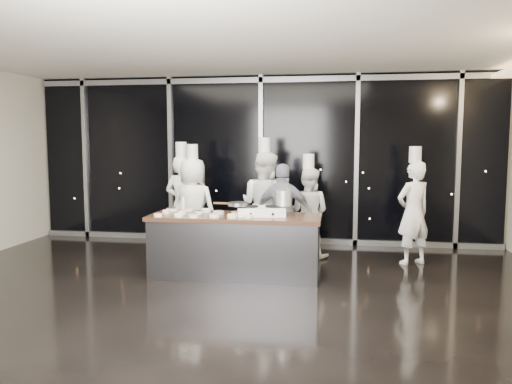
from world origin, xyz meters
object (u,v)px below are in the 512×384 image
(chef_right, at_px, (308,212))
(chef_side, at_px, (413,212))
(stove, at_px, (262,211))
(demo_counter, at_px, (235,246))
(chef_left, at_px, (193,206))
(frying_pan, at_px, (238,204))
(chef_center, at_px, (264,204))
(stock_pot, at_px, (284,198))
(guest, at_px, (283,213))
(chef_far_left, at_px, (182,203))

(chef_right, relative_size, chef_side, 0.93)
(chef_right, bearing_deg, stove, 80.91)
(demo_counter, distance_m, chef_left, 1.57)
(frying_pan, height_order, chef_left, chef_left)
(demo_counter, bearing_deg, frying_pan, -34.01)
(demo_counter, bearing_deg, chef_right, 55.26)
(chef_left, bearing_deg, chef_center, -164.93)
(chef_center, bearing_deg, stove, 118.71)
(chef_side, bearing_deg, chef_left, -31.59)
(stock_pot, height_order, chef_side, chef_side)
(frying_pan, bearing_deg, stove, 1.13)
(frying_pan, height_order, chef_center, chef_center)
(demo_counter, distance_m, chef_right, 1.73)
(frying_pan, bearing_deg, guest, 52.82)
(stock_pot, xyz_separation_m, chef_side, (1.96, 1.08, -0.30))
(chef_left, bearing_deg, stove, 150.22)
(chef_far_left, xyz_separation_m, chef_center, (1.46, -0.07, 0.02))
(demo_counter, xyz_separation_m, chef_left, (-0.97, 1.17, 0.40))
(chef_right, bearing_deg, chef_far_left, 15.59)
(chef_center, bearing_deg, guest, 162.59)
(stove, distance_m, guest, 0.98)
(stove, bearing_deg, frying_pan, -178.87)
(stock_pot, bearing_deg, chef_center, 110.86)
(guest, distance_m, chef_side, 2.06)
(stove, relative_size, chef_left, 0.38)
(chef_far_left, relative_size, chef_side, 1.03)
(stove, bearing_deg, stock_pot, 2.04)
(stove, xyz_separation_m, frying_pan, (-0.34, -0.06, 0.10))
(stove, relative_size, stock_pot, 3.28)
(stock_pot, xyz_separation_m, chef_center, (-0.45, 1.18, -0.25))
(frying_pan, xyz_separation_m, chef_side, (2.61, 1.19, -0.22))
(chef_side, bearing_deg, demo_counter, -7.82)
(chef_left, relative_size, chef_right, 1.09)
(frying_pan, distance_m, stock_pot, 0.67)
(stock_pot, xyz_separation_m, chef_far_left, (-1.91, 1.25, -0.27))
(stove, xyz_separation_m, chef_right, (0.59, 1.37, -0.19))
(stock_pot, height_order, chef_right, chef_right)
(chef_center, bearing_deg, chef_right, -147.69)
(chef_center, xyz_separation_m, guest, (0.35, -0.29, -0.10))
(chef_left, distance_m, chef_right, 1.95)
(chef_center, relative_size, chef_side, 1.07)
(stock_pot, relative_size, chef_left, 0.12)
(chef_center, height_order, guest, chef_center)
(frying_pan, height_order, chef_right, chef_right)
(chef_center, height_order, chef_side, chef_center)
(stock_pot, relative_size, chef_far_left, 0.11)
(frying_pan, relative_size, chef_center, 0.26)
(stove, bearing_deg, chef_center, 88.37)
(chef_left, bearing_deg, guest, -176.69)
(chef_right, distance_m, chef_side, 1.70)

